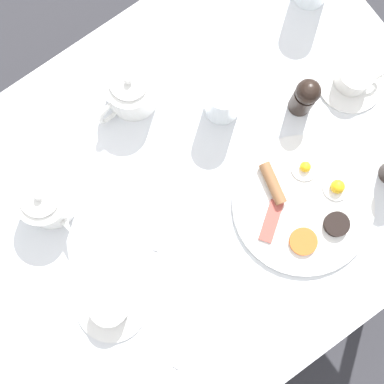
{
  "coord_description": "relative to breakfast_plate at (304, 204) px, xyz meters",
  "views": [
    {
      "loc": [
        -0.14,
        0.1,
        1.89
      ],
      "look_at": [
        0.0,
        0.0,
        0.74
      ],
      "focal_mm": 50.0,
      "sensor_mm": 36.0,
      "label": 1
    }
  ],
  "objects": [
    {
      "name": "wine_glass_spare",
      "position": [
        0.28,
        0.02,
        0.05
      ],
      "size": [
        0.08,
        0.08,
        0.12
      ],
      "color": "white",
      "rests_on": "table"
    },
    {
      "name": "teapot_far",
      "position": [
        0.33,
        0.45,
        0.04
      ],
      "size": [
        0.2,
        0.12,
        0.12
      ],
      "rotation": [
        0.0,
        0.0,
        3.24
      ],
      "color": "white",
      "rests_on": "table"
    },
    {
      "name": "teacup_with_saucer_left",
      "position": [
        0.06,
        0.47,
        0.02
      ],
      "size": [
        0.15,
        0.15,
        0.06
      ],
      "color": "white",
      "rests_on": "table"
    },
    {
      "name": "ground_plane",
      "position": [
        0.16,
        0.19,
        -0.72
      ],
      "size": [
        8.0,
        8.0,
        0.0
      ],
      "primitive_type": "plane",
      "color": "#333338"
    },
    {
      "name": "breakfast_plate",
      "position": [
        0.0,
        0.0,
        0.0
      ],
      "size": [
        0.31,
        0.31,
        0.04
      ],
      "color": "white",
      "rests_on": "table"
    },
    {
      "name": "teapot_near",
      "position": [
        0.42,
        0.17,
        0.04
      ],
      "size": [
        0.12,
        0.2,
        0.12
      ],
      "rotation": [
        0.0,
        0.0,
        4.9
      ],
      "color": "white",
      "rests_on": "table"
    },
    {
      "name": "knife_by_plate",
      "position": [
        -0.08,
        0.34,
        -0.01
      ],
      "size": [
        0.09,
        0.18,
        0.0
      ],
      "rotation": [
        0.0,
        0.0,
        0.42
      ],
      "color": "silver",
      "rests_on": "table"
    },
    {
      "name": "table",
      "position": [
        0.16,
        0.19,
        -0.07
      ],
      "size": [
        0.89,
        1.2,
        0.72
      ],
      "color": "silver",
      "rests_on": "ground_plane"
    },
    {
      "name": "teacup_with_saucer_right",
      "position": [
        0.16,
        -0.26,
        0.02
      ],
      "size": [
        0.15,
        0.15,
        0.06
      ],
      "color": "white",
      "rests_on": "table"
    },
    {
      "name": "salt_grinder",
      "position": [
        0.19,
        -0.13,
        0.06
      ],
      "size": [
        0.05,
        0.05,
        0.12
      ],
      "color": "black",
      "rests_on": "table"
    },
    {
      "name": "fork_by_plate",
      "position": [
        0.16,
        0.25,
        -0.01
      ],
      "size": [
        0.12,
        0.15,
        0.0
      ],
      "rotation": [
        0.0,
        0.0,
        0.62
      ],
      "color": "silver",
      "rests_on": "table"
    }
  ]
}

